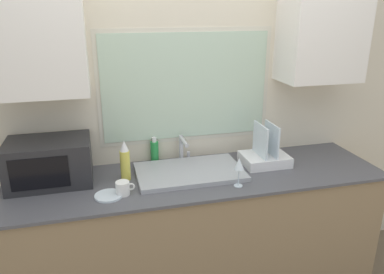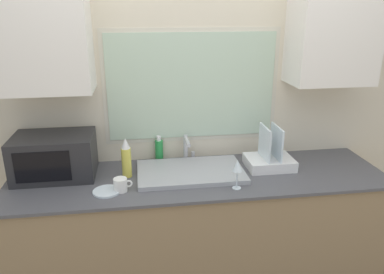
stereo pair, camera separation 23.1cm
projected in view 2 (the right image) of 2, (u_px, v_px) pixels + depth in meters
countertop at (199, 236)px, 2.59m from camera, size 2.44×0.68×0.93m
wall_back at (192, 93)px, 2.58m from camera, size 6.00×0.38×2.60m
sink_basin at (191, 172)px, 2.46m from camera, size 0.69×0.43×0.03m
faucet at (187, 146)px, 2.62m from camera, size 0.08×0.19×0.19m
microwave at (55, 156)px, 2.39m from camera, size 0.50×0.35×0.27m
dish_rack at (269, 159)px, 2.55m from camera, size 0.31×0.25×0.29m
spray_bottle at (126, 158)px, 2.39m from camera, size 0.06×0.06×0.26m
soap_bottle at (159, 150)px, 2.65m from camera, size 0.06×0.06×0.18m
mug_near_sink at (121, 185)px, 2.22m from camera, size 0.11×0.08×0.08m
wine_glass at (237, 167)px, 2.22m from camera, size 0.06×0.06×0.19m
small_plate at (107, 191)px, 2.22m from camera, size 0.16×0.16×0.01m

